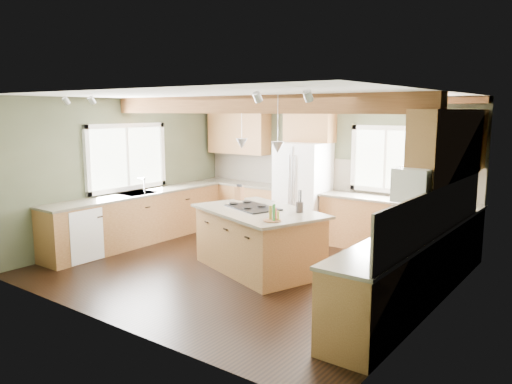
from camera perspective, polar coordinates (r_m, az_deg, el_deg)
The scene contains 37 objects.
floor at distance 7.69m, azimuth -1.14°, elevation -8.75°, with size 5.60×5.60×0.00m, color black.
ceiling at distance 7.32m, azimuth -1.20°, elevation 10.99°, with size 5.60×5.60×0.00m, color silver.
wall_back at distance 9.48m, azimuth 8.15°, elevation 2.64°, with size 5.60×5.60×0.00m, color #3E4531.
wall_left at distance 9.36m, azimuth -14.84°, elevation 2.34°, with size 5.00×5.00×0.00m, color #3E4531.
wall_right at distance 6.11m, azimuth 20.04°, elevation -1.48°, with size 5.00×5.00×0.00m, color #3E4531.
ceiling_beam at distance 7.39m, azimuth -0.72°, elevation 9.97°, with size 5.55×0.26×0.26m, color brown.
soffit_trim at distance 9.33m, azimuth 8.03°, elevation 10.17°, with size 5.55×0.20×0.10m, color brown.
backsplash_back at distance 9.47m, azimuth 8.10°, elevation 2.09°, with size 5.58×0.03×0.58m, color brown.
backsplash_right at distance 6.18m, azimuth 20.00°, elevation -2.22°, with size 0.03×3.70×0.58m, color brown.
base_cab_back_left at distance 10.33m, azimuth -1.51°, elevation -1.55°, with size 2.02×0.60×0.88m, color brown.
counter_back_left at distance 10.26m, azimuth -1.52°, elevation 0.98°, with size 2.06×0.64×0.04m, color brown.
base_cab_back_right at distance 8.74m, azimuth 15.69°, elevation -3.91°, with size 2.62×0.60×0.88m, color brown.
counter_back_right at distance 8.65m, azimuth 15.83°, elevation -0.94°, with size 2.66×0.64×0.04m, color brown.
base_cab_left at distance 9.30m, azimuth -13.23°, elevation -3.01°, with size 0.60×3.70×0.88m, color brown.
counter_left at distance 9.22m, azimuth -13.33°, elevation -0.22°, with size 0.64×3.74×0.04m, color brown.
base_cab_right at distance 6.46m, azimuth 17.17°, elevation -8.65°, with size 0.60×3.70×0.88m, color brown.
counter_right at distance 6.33m, azimuth 17.37°, elevation -4.69°, with size 0.64×3.74×0.04m, color brown.
upper_cab_back_left at distance 10.38m, azimuth -1.99°, elevation 6.90°, with size 1.40×0.35×0.90m, color brown.
upper_cab_over_fridge at distance 9.41m, azimuth 6.14°, elevation 7.82°, with size 0.96×0.35×0.70m, color brown.
upper_cab_right at distance 6.94m, azimuth 21.12°, elevation 5.10°, with size 0.35×2.20×0.90m, color brown.
upper_cab_back_corner at distance 8.40m, azimuth 21.63°, elevation 5.69°, with size 0.90×0.35×0.90m, color brown.
window_left at distance 9.35m, azimuth -14.59°, elevation 3.88°, with size 0.04×1.60×1.05m, color white.
window_back at distance 8.94m, azimuth 14.62°, elevation 3.65°, with size 1.10×0.04×1.00m, color white.
sink at distance 9.22m, azimuth -13.33°, elevation -0.19°, with size 0.50×0.65×0.03m, color #262628.
faucet at distance 9.06m, azimuth -12.64°, elevation 0.61°, with size 0.02×0.02×0.28m, color #B2B2B7.
dishwasher at distance 8.54m, azimuth -19.86°, elevation -4.48°, with size 0.60×0.60×0.84m, color white.
oven at distance 5.32m, azimuth 12.22°, elevation -12.47°, with size 0.60×0.72×0.84m, color white.
microwave at distance 6.09m, azimuth 18.06°, elevation 0.97°, with size 0.40×0.70×0.38m, color white.
pendant_left at distance 7.70m, azimuth -1.64°, elevation 5.54°, with size 0.18×0.18×0.16m, color #B2B2B7.
pendant_right at distance 6.93m, azimuth 2.48°, elevation 5.12°, with size 0.18×0.18×0.16m, color #B2B2B7.
refrigerator at distance 9.35m, azimuth 5.37°, elevation 0.13°, with size 0.90×0.74×1.80m, color white.
island at distance 7.55m, azimuth 0.30°, elevation -5.62°, with size 1.86×1.14×0.88m, color brown.
island_top at distance 7.45m, azimuth 0.31°, elevation -2.20°, with size 1.99×1.26×0.04m, color brown.
cooktop at distance 7.57m, azimuth -0.36°, elevation -1.78°, with size 0.81×0.54×0.02m, color black.
knife_block at distance 8.26m, azimuth -1.92°, elevation -0.15°, with size 0.13×0.10×0.22m, color #5E2F1C.
utensil_crock at distance 7.27m, azimuth 5.01°, elevation -1.75°, with size 0.11×0.11×0.15m, color #3C3430.
bottle_tray at distance 6.67m, azimuth 1.87°, elevation -2.39°, with size 0.24×0.24×0.22m, color brown, non-canonical shape.
Camera 1 is at (4.49, -5.78, 2.38)m, focal length 35.00 mm.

